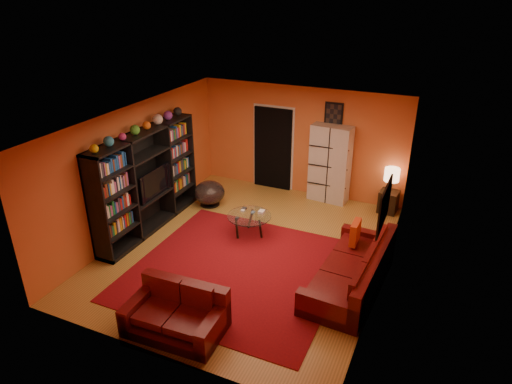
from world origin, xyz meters
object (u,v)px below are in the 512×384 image
at_px(sofa, 355,271).
at_px(side_table, 388,202).
at_px(bowl_chair, 209,193).
at_px(entertainment_unit, 147,181).
at_px(storage_cabinet, 330,164).
at_px(tv, 151,182).
at_px(table_lamp, 392,175).
at_px(coffee_table, 249,218).
at_px(loveseat, 178,312).

bearing_deg(sofa, side_table, 92.40).
distance_m(sofa, bowl_chair, 4.15).
relative_size(sofa, bowl_chair, 3.53).
bearing_deg(entertainment_unit, sofa, -3.73).
distance_m(storage_cabinet, side_table, 1.56).
bearing_deg(tv, table_lamp, -58.84).
distance_m(tv, storage_cabinet, 4.07).
xyz_separation_m(entertainment_unit, storage_cabinet, (3.07, 2.80, -0.13)).
height_order(tv, bowl_chair, tv).
height_order(storage_cabinet, side_table, storage_cabinet).
bearing_deg(side_table, bowl_chair, -160.78).
height_order(tv, coffee_table, tv).
distance_m(loveseat, side_table, 5.63).
distance_m(loveseat, table_lamp, 5.67).
xyz_separation_m(coffee_table, side_table, (2.42, 2.23, -0.16)).
bearing_deg(table_lamp, sofa, -91.14).
bearing_deg(sofa, table_lamp, 92.40).
distance_m(entertainment_unit, side_table, 5.32).
xyz_separation_m(sofa, table_lamp, (0.06, 3.04, 0.61)).
xyz_separation_m(entertainment_unit, bowl_chair, (0.63, 1.41, -0.74)).
height_order(entertainment_unit, bowl_chair, entertainment_unit).
distance_m(storage_cabinet, bowl_chair, 2.87).
distance_m(loveseat, storage_cabinet, 5.32).
distance_m(tv, table_lamp, 5.18).
bearing_deg(table_lamp, tv, -148.84).
bearing_deg(tv, loveseat, -138.70).
bearing_deg(sofa, tv, 178.83).
distance_m(loveseat, coffee_table, 2.95).
distance_m(loveseat, bowl_chair, 4.15).
relative_size(entertainment_unit, storage_cabinet, 1.64).
relative_size(entertainment_unit, sofa, 1.19).
distance_m(entertainment_unit, storage_cabinet, 4.15).
bearing_deg(side_table, coffee_table, -137.34).
distance_m(entertainment_unit, bowl_chair, 1.71).
height_order(sofa, loveseat, same).
xyz_separation_m(sofa, coffee_table, (-2.36, 0.81, 0.12)).
distance_m(coffee_table, table_lamp, 3.33).
relative_size(tv, side_table, 2.01).
xyz_separation_m(storage_cabinet, table_lamp, (1.41, -0.05, -0.02)).
xyz_separation_m(tv, sofa, (4.37, -0.36, -0.73)).
relative_size(tv, sofa, 0.40).
bearing_deg(entertainment_unit, bowl_chair, 65.88).
xyz_separation_m(entertainment_unit, table_lamp, (4.48, 2.75, -0.16)).
bearing_deg(bowl_chair, sofa, -24.13).
bearing_deg(loveseat, side_table, -25.82).
bearing_deg(side_table, table_lamp, 0.00).
bearing_deg(table_lamp, bowl_chair, -160.78).
height_order(entertainment_unit, storage_cabinet, entertainment_unit).
relative_size(entertainment_unit, loveseat, 2.04).
relative_size(sofa, loveseat, 1.71).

